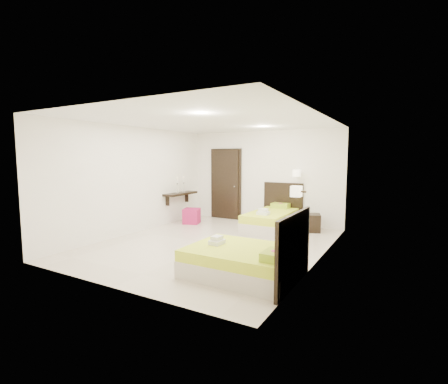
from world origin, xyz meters
The scene contains 7 objects.
floor centered at (0.00, 0.00, 0.00)m, with size 5.50×5.50×0.00m, color beige.
bed_single centered at (0.61, 1.90, 0.28)m, with size 1.12×1.86×1.54m.
bed_double centered at (1.48, -1.39, 0.26)m, with size 1.70×1.45×1.40m.
nightstand centered at (1.50, 2.21, 0.22)m, with size 0.50×0.44×0.44m, color black.
ottoman centered at (-1.66, 1.55, 0.21)m, with size 0.42×0.42×0.42m, color #98144B.
door centered at (-1.20, 2.70, 1.05)m, with size 1.02×0.15×2.14m.
console_shelf centered at (-2.08, 1.60, 0.82)m, with size 0.35×1.20×0.78m.
Camera 1 is at (3.59, -5.84, 1.84)m, focal length 26.00 mm.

